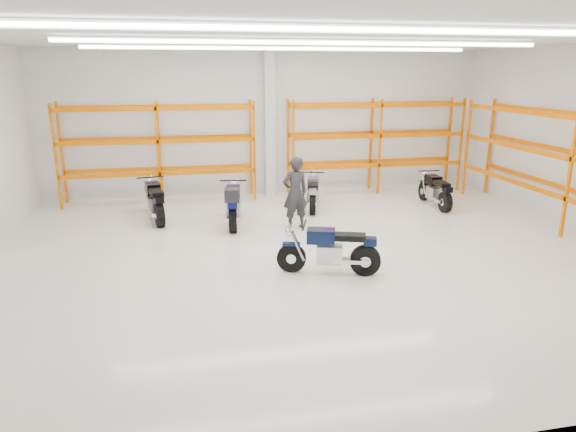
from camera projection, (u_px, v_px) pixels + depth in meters
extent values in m
plane|color=silver|center=(316.00, 254.00, 11.15)|extent=(14.00, 14.00, 0.00)
cube|color=silver|center=(269.00, 123.00, 16.19)|extent=(14.00, 0.02, 4.50)
cube|color=silver|center=(478.00, 245.00, 4.88)|extent=(14.00, 0.02, 4.50)
cube|color=white|center=(319.00, 36.00, 9.92)|extent=(14.00, 12.00, 0.02)
cube|color=white|center=(375.00, 30.00, 7.12)|extent=(10.00, 0.22, 0.10)
cube|color=white|center=(312.00, 42.00, 10.42)|extent=(10.00, 0.22, 0.10)
cube|color=white|center=(284.00, 48.00, 13.24)|extent=(10.00, 0.22, 0.10)
cylinder|color=black|center=(291.00, 258.00, 10.12)|extent=(0.58, 0.29, 0.58)
cylinder|color=black|center=(365.00, 261.00, 9.95)|extent=(0.62, 0.35, 0.60)
cylinder|color=silver|center=(291.00, 258.00, 10.12)|extent=(0.22, 0.19, 0.19)
cylinder|color=silver|center=(365.00, 261.00, 9.95)|extent=(0.26, 0.25, 0.21)
cube|color=black|center=(291.00, 244.00, 10.04)|extent=(0.37, 0.25, 0.06)
cube|color=#B7B7BC|center=(330.00, 254.00, 10.00)|extent=(0.58, 0.49, 0.37)
cube|color=#A5A5AA|center=(348.00, 259.00, 9.99)|extent=(0.68, 0.32, 0.08)
cube|color=black|center=(321.00, 236.00, 9.92)|extent=(0.61, 0.48, 0.27)
cube|color=black|center=(349.00, 237.00, 9.86)|extent=(0.69, 0.47, 0.12)
cube|color=black|center=(370.00, 241.00, 9.84)|extent=(0.30, 0.28, 0.15)
cylinder|color=black|center=(304.00, 225.00, 9.90)|extent=(0.24, 0.65, 0.03)
sphere|color=silver|center=(290.00, 232.00, 9.97)|extent=(0.18, 0.18, 0.18)
cylinder|color=silver|center=(350.00, 262.00, 9.84)|extent=(0.71, 0.31, 0.09)
cylinder|color=black|center=(151.00, 201.00, 14.40)|extent=(0.24, 0.63, 0.62)
cylinder|color=black|center=(160.00, 215.00, 13.03)|extent=(0.30, 0.66, 0.64)
cylinder|color=silver|center=(151.00, 201.00, 14.40)|extent=(0.18, 0.23, 0.21)
cylinder|color=silver|center=(160.00, 215.00, 13.03)|extent=(0.24, 0.26, 0.23)
cube|color=black|center=(150.00, 191.00, 14.32)|extent=(0.22, 0.39, 0.06)
cube|color=#B7B7BC|center=(155.00, 204.00, 13.66)|extent=(0.47, 0.60, 0.39)
cube|color=#A5A5AA|center=(157.00, 211.00, 13.34)|extent=(0.26, 0.73, 0.08)
cube|color=black|center=(153.00, 188.00, 13.71)|extent=(0.45, 0.63, 0.29)
cube|color=black|center=(156.00, 193.00, 13.20)|extent=(0.43, 0.72, 0.12)
cube|color=black|center=(159.00, 199.00, 12.84)|extent=(0.27, 0.31, 0.16)
cylinder|color=black|center=(150.00, 177.00, 13.96)|extent=(0.71, 0.17, 0.04)
sphere|color=silver|center=(149.00, 181.00, 14.28)|extent=(0.20, 0.20, 0.20)
cylinder|color=silver|center=(151.00, 212.00, 13.24)|extent=(0.24, 0.77, 0.09)
cylinder|color=black|center=(234.00, 205.00, 14.06)|extent=(0.20, 0.62, 0.61)
cylinder|color=black|center=(233.00, 220.00, 12.59)|extent=(0.26, 0.65, 0.63)
cylinder|color=silver|center=(234.00, 205.00, 14.06)|extent=(0.17, 0.22, 0.20)
cylinder|color=silver|center=(233.00, 220.00, 12.59)|extent=(0.23, 0.25, 0.22)
cube|color=#090E43|center=(234.00, 194.00, 13.97)|extent=(0.20, 0.38, 0.06)
cube|color=#B7B7BC|center=(233.00, 208.00, 13.27)|extent=(0.43, 0.57, 0.39)
cube|color=#A5A5AA|center=(233.00, 216.00, 12.92)|extent=(0.21, 0.72, 0.08)
cube|color=#090E43|center=(233.00, 192.00, 13.33)|extent=(0.41, 0.61, 0.28)
cube|color=black|center=(233.00, 197.00, 12.79)|extent=(0.39, 0.70, 0.12)
cube|color=#090E43|center=(232.00, 204.00, 12.40)|extent=(0.25, 0.29, 0.16)
cylinder|color=black|center=(233.00, 181.00, 13.60)|extent=(0.71, 0.12, 0.04)
sphere|color=silver|center=(234.00, 184.00, 13.94)|extent=(0.19, 0.19, 0.19)
cylinder|color=silver|center=(227.00, 216.00, 12.87)|extent=(0.18, 0.77, 0.09)
cube|color=black|center=(232.00, 195.00, 12.21)|extent=(0.39, 0.43, 0.30)
cylinder|color=black|center=(313.00, 193.00, 15.52)|extent=(0.25, 0.57, 0.56)
cylinder|color=black|center=(313.00, 204.00, 14.16)|extent=(0.31, 0.61, 0.58)
cylinder|color=silver|center=(313.00, 193.00, 15.52)|extent=(0.18, 0.22, 0.19)
cylinder|color=silver|center=(313.00, 204.00, 14.16)|extent=(0.23, 0.25, 0.21)
cube|color=gray|center=(313.00, 184.00, 15.44)|extent=(0.22, 0.36, 0.06)
cube|color=#B7B7BC|center=(313.00, 195.00, 14.78)|extent=(0.45, 0.56, 0.36)
cube|color=#A5A5AA|center=(313.00, 201.00, 14.47)|extent=(0.28, 0.67, 0.08)
cube|color=gray|center=(313.00, 182.00, 14.85)|extent=(0.44, 0.59, 0.26)
cube|color=black|center=(313.00, 185.00, 14.34)|extent=(0.43, 0.67, 0.11)
cube|color=gray|center=(313.00, 191.00, 13.98)|extent=(0.26, 0.29, 0.15)
cylinder|color=black|center=(313.00, 172.00, 15.10)|extent=(0.65, 0.20, 0.03)
sphere|color=silver|center=(313.00, 176.00, 15.41)|extent=(0.18, 0.18, 0.18)
cylinder|color=silver|center=(307.00, 201.00, 14.44)|extent=(0.26, 0.70, 0.08)
cylinder|color=black|center=(424.00, 191.00, 15.72)|extent=(0.13, 0.57, 0.57)
cylinder|color=black|center=(445.00, 202.00, 14.38)|extent=(0.19, 0.59, 0.59)
cylinder|color=silver|center=(424.00, 191.00, 15.72)|extent=(0.14, 0.19, 0.19)
cylinder|color=silver|center=(445.00, 202.00, 14.38)|extent=(0.19, 0.21, 0.21)
cube|color=black|center=(424.00, 182.00, 15.65)|extent=(0.15, 0.34, 0.06)
cube|color=#B7B7BC|center=(435.00, 193.00, 14.99)|extent=(0.35, 0.50, 0.36)
cube|color=#A5A5AA|center=(440.00, 199.00, 14.68)|extent=(0.13, 0.66, 0.08)
cube|color=black|center=(433.00, 180.00, 15.06)|extent=(0.34, 0.54, 0.26)
cube|color=black|center=(441.00, 184.00, 14.56)|extent=(0.30, 0.63, 0.11)
cube|color=black|center=(448.00, 189.00, 14.20)|extent=(0.21, 0.25, 0.15)
cylinder|color=black|center=(429.00, 171.00, 15.30)|extent=(0.66, 0.05, 0.03)
sphere|color=silver|center=(424.00, 174.00, 15.61)|extent=(0.18, 0.18, 0.18)
cylinder|color=silver|center=(436.00, 200.00, 14.62)|extent=(0.11, 0.71, 0.08)
imported|color=black|center=(295.00, 193.00, 12.74)|extent=(0.75, 0.57, 1.83)
cube|color=white|center=(270.00, 124.00, 16.02)|extent=(0.32, 0.32, 4.50)
cube|color=#E56000|center=(62.00, 153.00, 15.08)|extent=(0.07, 0.07, 3.00)
cube|color=#E56000|center=(56.00, 158.00, 14.32)|extent=(0.07, 0.07, 3.00)
cube|color=#E56000|center=(160.00, 151.00, 15.62)|extent=(0.07, 0.07, 3.00)
cube|color=#E56000|center=(159.00, 155.00, 14.87)|extent=(0.07, 0.07, 3.00)
cube|color=#E56000|center=(251.00, 148.00, 16.16)|extent=(0.07, 0.07, 3.00)
cube|color=#E56000|center=(254.00, 152.00, 15.41)|extent=(0.07, 0.07, 3.00)
cube|color=#E56000|center=(161.00, 169.00, 15.77)|extent=(5.60, 0.07, 0.12)
cube|color=#E56000|center=(160.00, 174.00, 15.02)|extent=(5.60, 0.07, 0.12)
cube|color=#E56000|center=(159.00, 138.00, 15.52)|extent=(5.60, 0.07, 0.12)
cube|color=#E56000|center=(158.00, 142.00, 14.76)|extent=(5.60, 0.07, 0.12)
cube|color=#E56000|center=(157.00, 107.00, 15.26)|extent=(5.60, 0.07, 0.12)
cube|color=#E56000|center=(155.00, 109.00, 14.51)|extent=(5.60, 0.07, 0.12)
cube|color=#E56000|center=(288.00, 147.00, 16.39)|extent=(0.07, 0.07, 3.00)
cube|color=#E56000|center=(293.00, 150.00, 15.64)|extent=(0.07, 0.07, 3.00)
cube|color=#E56000|center=(371.00, 144.00, 16.94)|extent=(0.07, 0.07, 3.00)
cube|color=#E56000|center=(380.00, 148.00, 16.18)|extent=(0.07, 0.07, 3.00)
cube|color=#E56000|center=(449.00, 142.00, 17.48)|extent=(0.07, 0.07, 3.00)
cube|color=#E56000|center=(461.00, 145.00, 16.73)|extent=(0.07, 0.07, 3.00)
cube|color=#E56000|center=(370.00, 161.00, 17.09)|extent=(5.60, 0.07, 0.12)
cube|color=#E56000|center=(379.00, 165.00, 16.34)|extent=(5.60, 0.07, 0.12)
cube|color=#E56000|center=(371.00, 133.00, 16.84)|extent=(5.60, 0.07, 0.12)
cube|color=#E56000|center=(380.00, 136.00, 16.08)|extent=(5.60, 0.07, 0.12)
cube|color=#E56000|center=(373.00, 104.00, 16.58)|extent=(5.60, 0.07, 0.12)
cube|color=#E56000|center=(382.00, 105.00, 15.83)|extent=(5.60, 0.07, 0.12)
cube|color=#E56000|center=(570.00, 175.00, 11.92)|extent=(0.07, 0.07, 3.00)
cube|color=#E56000|center=(490.00, 147.00, 16.31)|extent=(0.07, 0.07, 3.00)
cube|color=#E56000|center=(467.00, 148.00, 16.16)|extent=(0.07, 0.07, 3.00)
cube|color=#E56000|center=(566.00, 199.00, 12.07)|extent=(0.07, 9.00, 0.12)
cube|color=#E56000|center=(572.00, 159.00, 11.82)|extent=(0.07, 9.00, 0.12)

